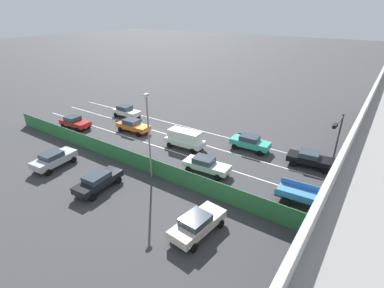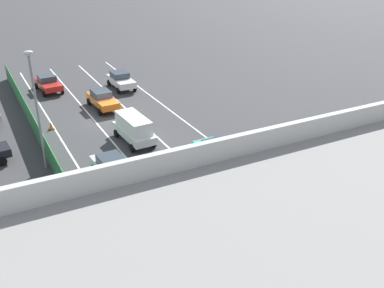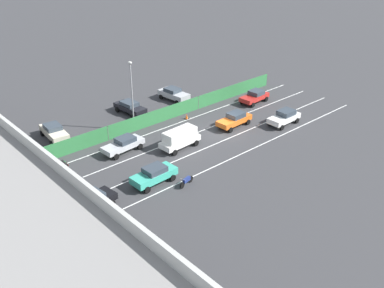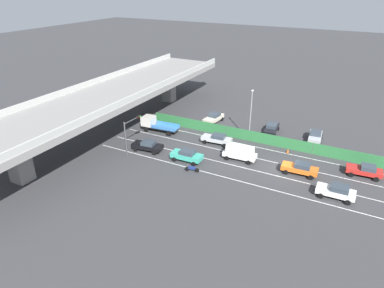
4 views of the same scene
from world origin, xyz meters
The scene contains 21 objects.
ground_plane centered at (0.00, 0.00, 0.00)m, with size 300.00×300.00×0.00m, color #38383A.
lane_line_left_edge centered at (-5.17, 4.21, 0.00)m, with size 0.14×44.41×0.01m, color silver.
lane_line_mid_left centered at (-1.72, 4.21, 0.00)m, with size 0.14×44.41×0.01m, color silver.
lane_line_mid_right centered at (1.72, 4.21, 0.00)m, with size 0.14×44.41×0.01m, color silver.
lane_line_right_edge centered at (5.17, 4.21, 0.00)m, with size 0.14×44.41×0.01m, color silver.
green_fence centered at (6.80, 4.21, 0.87)m, with size 0.10×40.51×1.73m.
car_sedan_white centered at (-3.40, -7.04, 0.92)m, with size 2.05×4.32×1.69m.
car_taxi_teal centered at (-3.63, 12.52, 0.93)m, with size 2.08×4.48×1.68m.
car_sedan_red centered at (3.53, -9.64, 0.87)m, with size 2.31×4.43×1.57m.
car_van_white centered at (0.18, 6.16, 1.21)m, with size 2.16×4.70×2.12m.
car_sedan_silver centered at (3.49, 11.11, 0.86)m, with size 2.19×4.73×1.55m.
car_taxi_orange centered at (0.12, -2.19, 0.90)m, with size 2.09×4.65×1.66m.
car_sedan_black centered at (-3.52, 19.16, 0.87)m, with size 2.44×4.72×1.57m.
flatbed_truck_blue centered at (3.26, 22.48, 1.23)m, with size 2.68×6.34×2.36m.
motorcycle centered at (-5.90, 10.53, 0.46)m, with size 0.69×1.92×0.93m.
parked_wagon_silver centered at (11.27, -2.11, 0.92)m, with size 4.57×2.40×1.65m.
parked_sedan_dark centered at (11.41, 4.83, 0.88)m, with size 4.68×2.24×1.56m.
parked_sedan_cream centered at (11.15, 15.18, 0.90)m, with size 4.73×2.40×1.60m.
traffic_light centered at (-4.92, 20.86, 3.73)m, with size 3.69×0.50×5.22m.
street_lamp centered at (7.13, 7.24, 4.87)m, with size 0.60×0.36×8.17m.
traffic_cone centered at (5.42, 0.66, 0.31)m, with size 0.47×0.47×0.67m.
Camera 1 is at (24.78, 24.11, 14.72)m, focal length 27.33 mm.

